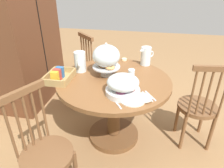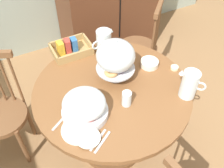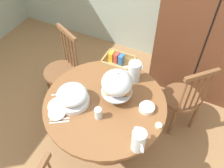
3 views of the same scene
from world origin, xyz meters
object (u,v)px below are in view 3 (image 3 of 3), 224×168
object	(u,v)px
china_plate_large	(60,106)
china_plate_small	(57,114)
wooden_armoire	(213,21)
cereal_bowl	(147,108)
windsor_chair_by_cabinet	(63,71)
dining_table	(105,116)
cereal_basket	(118,61)
orange_juice_pitcher	(134,72)
drinking_glass	(98,113)
pastry_stand_with_dome	(117,84)
butter_dish	(159,126)
milk_pitcher	(138,141)
fruit_platter_covered	(72,96)
windsor_chair_near_window	(182,99)

from	to	relation	value
china_plate_large	china_plate_small	xyz separation A→B (m)	(0.03, -0.09, 0.01)
wooden_armoire	cereal_bowl	xyz separation A→B (m)	(-0.28, -1.27, -0.22)
windsor_chair_by_cabinet	china_plate_large	xyz separation A→B (m)	(0.43, -0.61, 0.29)
dining_table	cereal_basket	bearing A→B (deg)	102.14
orange_juice_pitcher	cereal_bowl	xyz separation A→B (m)	(0.25, -0.29, -0.07)
orange_juice_pitcher	cereal_basket	distance (m)	0.28
dining_table	drinking_glass	size ratio (longest dim) A/B	10.30
pastry_stand_with_dome	butter_dish	xyz separation A→B (m)	(0.45, -0.12, -0.19)
milk_pitcher	drinking_glass	size ratio (longest dim) A/B	1.89
milk_pitcher	cereal_bowl	bearing A→B (deg)	99.59
orange_juice_pitcher	fruit_platter_covered	bearing A→B (deg)	-127.04
wooden_armoire	drinking_glass	size ratio (longest dim) A/B	17.82
milk_pitcher	cereal_bowl	size ratio (longest dim) A/B	1.49
orange_juice_pitcher	cereal_bowl	distance (m)	0.39
fruit_platter_covered	china_plate_large	distance (m)	0.15
windsor_chair_near_window	windsor_chair_by_cabinet	size ratio (longest dim) A/B	1.00
windsor_chair_near_window	china_plate_small	size ratio (longest dim) A/B	6.50
cereal_basket	china_plate_large	world-z (taller)	cereal_basket
pastry_stand_with_dome	drinking_glass	size ratio (longest dim) A/B	3.13
dining_table	cereal_bowl	xyz separation A→B (m)	(0.37, 0.09, 0.25)
fruit_platter_covered	windsor_chair_near_window	bearing A→B (deg)	39.35
china_plate_small	fruit_platter_covered	bearing A→B (deg)	72.48
orange_juice_pitcher	china_plate_small	bearing A→B (deg)	-122.62
china_plate_small	cereal_basket	bearing A→B (deg)	76.24
milk_pitcher	wooden_armoire	bearing A→B (deg)	82.47
fruit_platter_covered	cereal_basket	world-z (taller)	fruit_platter_covered
fruit_platter_covered	cereal_bowl	bearing A→B (deg)	18.83
pastry_stand_with_dome	dining_table	bearing A→B (deg)	-129.48
china_plate_large	drinking_glass	world-z (taller)	drinking_glass
windsor_chair_by_cabinet	cereal_bowl	size ratio (longest dim) A/B	6.96
windsor_chair_by_cabinet	fruit_platter_covered	size ratio (longest dim) A/B	3.25
fruit_platter_covered	cereal_bowl	size ratio (longest dim) A/B	2.14
wooden_armoire	pastry_stand_with_dome	distance (m)	1.40
orange_juice_pitcher	milk_pitcher	bearing A→B (deg)	-65.20
dining_table	china_plate_small	xyz separation A→B (m)	(-0.32, -0.31, 0.24)
drinking_glass	milk_pitcher	bearing A→B (deg)	-16.05
dining_table	orange_juice_pitcher	size ratio (longest dim) A/B	5.28
dining_table	cereal_basket	size ratio (longest dim) A/B	3.59
dining_table	china_plate_small	size ratio (longest dim) A/B	7.55
windsor_chair_near_window	pastry_stand_with_dome	xyz separation A→B (m)	(-0.55, -0.51, 0.48)
wooden_armoire	windsor_chair_by_cabinet	xyz separation A→B (m)	(-1.43, -0.97, -0.53)
dining_table	orange_juice_pitcher	bearing A→B (deg)	71.97
china_plate_small	butter_dish	bearing A→B (deg)	18.07
pastry_stand_with_dome	milk_pitcher	world-z (taller)	pastry_stand_with_dome
wooden_armoire	china_plate_small	size ratio (longest dim) A/B	13.07
wooden_armoire	cereal_bowl	distance (m)	1.32
dining_table	drinking_glass	bearing A→B (deg)	-82.36
windsor_chair_by_cabinet	china_plate_large	distance (m)	0.80
cereal_basket	china_plate_large	bearing A→B (deg)	-107.16
fruit_platter_covered	orange_juice_pitcher	world-z (taller)	orange_juice_pitcher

